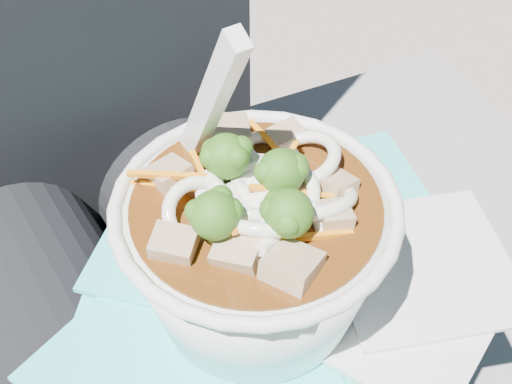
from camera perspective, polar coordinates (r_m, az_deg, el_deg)
person_body at (r=0.57m, az=-7.70°, el=-8.62°), size 0.34×0.94×0.99m
plastic_bag at (r=0.48m, az=-0.78°, el=-10.94°), size 0.36×0.39×0.01m
napkins at (r=0.50m, az=12.10°, el=-7.74°), size 0.20×0.18×0.01m
udon_bowl at (r=0.44m, az=0.03°, el=-4.07°), size 0.20×0.20×0.21m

